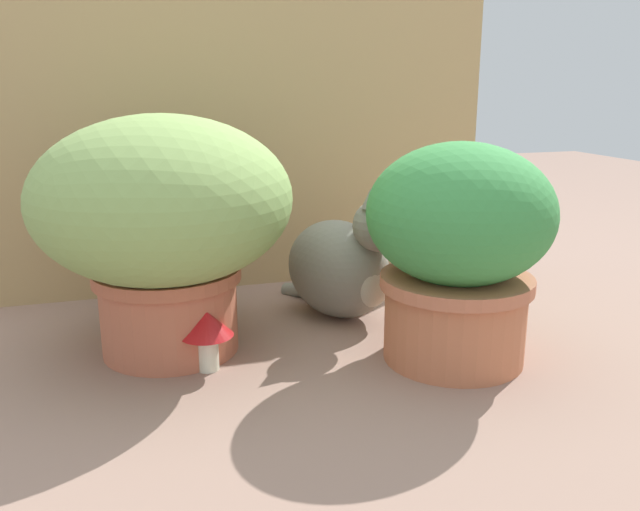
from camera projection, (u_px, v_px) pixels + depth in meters
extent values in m
plane|color=#937363|center=(274.00, 357.00, 1.29)|extent=(6.00, 6.00, 0.00)
cube|color=tan|center=(240.00, 137.00, 1.64)|extent=(1.30, 0.03, 0.76)
cylinder|color=#BF674A|center=(169.00, 310.00, 1.30)|extent=(0.26, 0.26, 0.17)
cylinder|color=#B86044|center=(167.00, 274.00, 1.28)|extent=(0.28, 0.28, 0.02)
ellipsoid|color=#89AB5B|center=(163.00, 199.00, 1.24)|extent=(0.49, 0.49, 0.32)
cylinder|color=#C16F4A|center=(454.00, 317.00, 1.26)|extent=(0.26, 0.26, 0.17)
cylinder|color=#C06E4E|center=(456.00, 282.00, 1.24)|extent=(0.29, 0.29, 0.02)
ellipsoid|color=#3B8E44|center=(460.00, 214.00, 1.21)|extent=(0.34, 0.34, 0.26)
ellipsoid|color=gray|center=(338.00, 269.00, 1.48)|extent=(0.28, 0.31, 0.22)
ellipsoid|color=#ABAB94|center=(372.00, 282.00, 1.42)|extent=(0.12, 0.11, 0.11)
sphere|color=gray|center=(379.00, 226.00, 1.38)|extent=(0.15, 0.15, 0.11)
cone|color=gray|center=(388.00, 195.00, 1.39)|extent=(0.05, 0.05, 0.04)
cone|color=gray|center=(370.00, 198.00, 1.34)|extent=(0.05, 0.05, 0.04)
cylinder|color=gray|center=(312.00, 291.00, 1.61)|extent=(0.13, 0.18, 0.07)
cylinder|color=silver|center=(208.00, 352.00, 1.22)|extent=(0.04, 0.04, 0.07)
cone|color=red|center=(206.00, 323.00, 1.21)|extent=(0.10, 0.10, 0.05)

